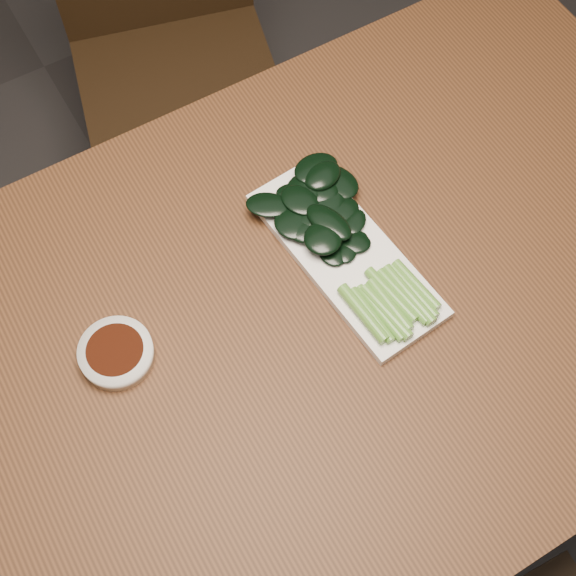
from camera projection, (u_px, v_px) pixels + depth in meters
The scene contains 6 objects.
ground at pixel (283, 474), 1.72m from camera, with size 6.00×6.00×0.00m, color #2C2A2A.
table at pixel (281, 351), 1.12m from camera, with size 1.40×0.80×0.75m.
chair_far at pixel (170, 44), 1.64m from camera, with size 0.49×0.49×0.89m.
sauce_bowl at pixel (116, 353), 1.03m from camera, with size 0.10×0.10×0.03m.
serving_plate at pixel (346, 254), 1.10m from camera, with size 0.15×0.32×0.01m.
gai_lan at pixel (338, 230), 1.10m from camera, with size 0.18×0.31×0.03m.
Camera 1 is at (-0.21, -0.38, 1.71)m, focal length 50.00 mm.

